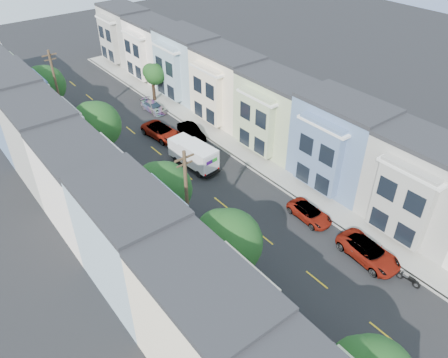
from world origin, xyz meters
name	(u,v)px	position (x,y,z in m)	size (l,w,h in m)	color
ground	(264,238)	(0.00, 0.00, 0.00)	(160.00, 160.00, 0.00)	black
road_slab	(170,162)	(0.00, 15.00, 0.01)	(12.00, 70.00, 0.02)	black
curb_left	(120,182)	(-6.05, 15.00, 0.07)	(0.30, 70.00, 0.15)	gray
curb_right	(215,144)	(6.05, 15.00, 0.07)	(0.30, 70.00, 0.15)	gray
sidewalk_left	(108,187)	(-7.35, 15.00, 0.07)	(2.60, 70.00, 0.15)	gray
sidewalk_right	(224,141)	(7.35, 15.00, 0.07)	(2.60, 70.00, 0.15)	gray
centerline	(171,162)	(0.00, 15.00, 0.00)	(0.12, 70.00, 0.01)	gold
townhouse_row_left	(71,202)	(-11.15, 15.00, 0.00)	(5.00, 70.00, 8.50)	#B0C08F
townhouse_row_right	(249,131)	(11.15, 15.00, 0.00)	(5.00, 70.00, 8.50)	#B0C08F
tree_b	(228,243)	(-6.30, -2.86, 5.24)	(4.65, 4.65, 7.59)	black
tree_c	(163,190)	(-6.30, 5.48, 4.82)	(4.56, 4.56, 7.12)	black
tree_d	(96,126)	(-6.30, 17.82, 5.39)	(4.70, 4.70, 7.76)	black
tree_e	(45,85)	(-6.30, 32.60, 4.61)	(4.70, 4.70, 6.97)	black
tree_far_r	(154,75)	(6.89, 29.46, 3.64)	(2.82, 2.82, 5.10)	black
utility_pole_near	(187,208)	(-6.30, 2.00, 5.15)	(1.60, 0.26, 10.00)	#42301E
utility_pole_far	(58,94)	(-6.30, 28.00, 5.15)	(1.60, 0.26, 10.00)	#42301E
fedex_truck	(194,154)	(1.58, 12.81, 1.54)	(2.21, 5.74, 2.75)	silver
lead_sedan	(162,132)	(2.15, 20.25, 0.76)	(2.51, 5.43, 1.51)	black
parked_left_b	(312,344)	(-4.90, -9.94, 0.76)	(1.79, 4.68, 1.52)	black
parked_left_c	(218,257)	(-4.90, 0.08, 0.68)	(1.60, 4.17, 1.35)	gray
parked_left_d	(148,192)	(-4.90, 11.11, 0.62)	(1.31, 3.70, 1.23)	#3C0B0B
parked_right_a	(368,252)	(4.90, -6.97, 0.75)	(2.48, 5.37, 1.49)	#343537
parked_right_b	(310,213)	(4.90, -0.62, 0.61)	(2.02, 4.39, 1.22)	white
parked_right_c	(191,132)	(4.90, 18.08, 0.73)	(1.55, 4.40, 1.47)	black
parked_right_d	(153,107)	(4.90, 26.80, 0.61)	(1.72, 4.08, 1.22)	#080F3B
motorcycle	(408,279)	(5.23, -10.42, 0.41)	(0.27, 1.94, 0.77)	black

